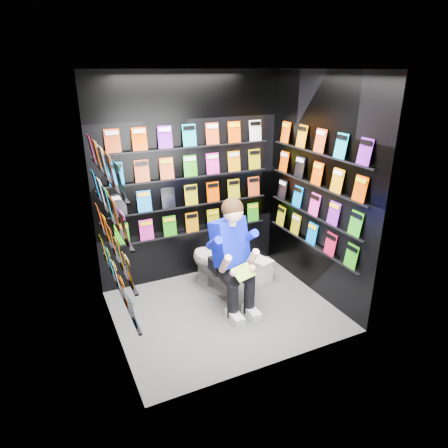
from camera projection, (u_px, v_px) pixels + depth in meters
name	position (u px, v px, depth m)	size (l,w,h in m)	color
floor	(224.00, 310.00, 4.60)	(2.40, 2.40, 0.00)	#575755
ceiling	(224.00, 69.00, 3.65)	(2.40, 2.40, 0.00)	white
wall_back	(190.00, 180.00, 4.97)	(2.40, 0.04, 2.60)	black
wall_front	(276.00, 238.00, 3.29)	(2.40, 0.04, 2.60)	black
wall_left	(106.00, 222.00, 3.65)	(0.04, 2.00, 2.60)	black
wall_right	(318.00, 189.00, 4.61)	(0.04, 2.00, 2.60)	black
comics_back	(191.00, 181.00, 4.94)	(2.10, 0.06, 1.37)	#C23F15
comics_left	(109.00, 220.00, 3.66)	(0.06, 1.70, 1.37)	#C23F15
comics_right	(316.00, 189.00, 4.59)	(0.06, 1.70, 1.37)	#C23F15
toilet	(215.00, 262.00, 4.94)	(0.42, 0.75, 0.73)	white
longbox	(258.00, 269.00, 5.25)	(0.20, 0.36, 0.27)	silver
longbox_lid	(258.00, 259.00, 5.20)	(0.21, 0.37, 0.03)	silver
reader	(229.00, 243.00, 4.47)	(0.54, 0.79, 1.45)	#0610CD
held_comic	(243.00, 272.00, 4.25)	(0.25, 0.01, 0.17)	green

